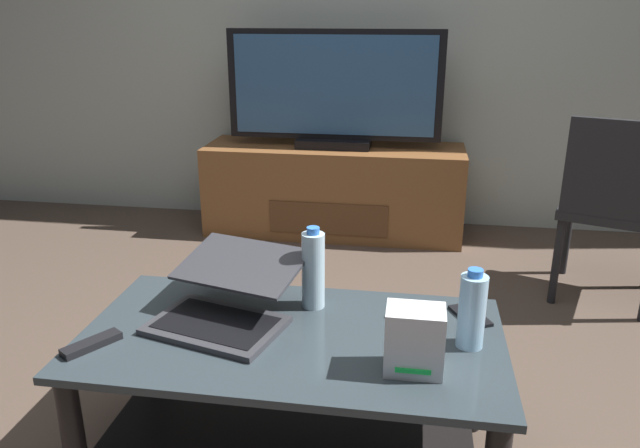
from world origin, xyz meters
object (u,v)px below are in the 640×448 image
coffee_table (293,377)px  tv_remote (92,344)px  laptop (227,300)px  water_bottle_far (472,311)px  television (334,92)px  router_box (414,340)px  water_bottle_near (313,270)px  soundbar_remote (406,326)px  cell_phone (470,316)px  media_cabinet (334,190)px  dining_chair (614,202)px

coffee_table → tv_remote: (-0.51, -0.15, 0.15)m
laptop → water_bottle_far: 0.69m
television → coffee_table: bearing=-85.4°
router_box → water_bottle_near: size_ratio=0.67×
water_bottle_far → soundbar_remote: size_ratio=1.39×
coffee_table → tv_remote: bearing=-163.6°
router_box → tv_remote: router_box is taller
cell_phone → tv_remote: size_ratio=0.88×
television → water_bottle_far: size_ratio=5.52×
coffee_table → laptop: size_ratio=2.46×
media_cabinet → television: bearing=-90.0°
television → dining_chair: bearing=-28.6°
media_cabinet → laptop: 2.00m
router_box → media_cabinet: bearing=102.9°
cell_phone → tv_remote: bearing=171.7°
water_bottle_far → router_box: bearing=-136.0°
router_box → cell_phone: (0.16, 0.30, -0.08)m
coffee_table → dining_chair: 1.76m
television → cell_phone: bearing=-70.4°
television → soundbar_remote: television is taller
tv_remote → dining_chair: bearing=73.5°
water_bottle_far → coffee_table: bearing=-178.1°
laptop → router_box: size_ratio=2.81×
water_bottle_far → laptop: bearing=176.6°
coffee_table → cell_phone: 0.55m
coffee_table → router_box: size_ratio=6.90×
cell_phone → soundbar_remote: 0.21m
router_box → cell_phone: router_box is taller
soundbar_remote → cell_phone: bearing=5.5°
soundbar_remote → water_bottle_near: bearing=138.3°
dining_chair → laptop: dining_chair is taller
laptop → router_box: (0.54, -0.18, 0.02)m
dining_chair → cell_phone: size_ratio=6.23×
tv_remote → soundbar_remote: 0.86m
laptop → tv_remote: 0.38m
media_cabinet → water_bottle_far: 2.15m
media_cabinet → tv_remote: size_ratio=9.52×
water_bottle_near → tv_remote: water_bottle_near is taller
media_cabinet → soundbar_remote: (0.47, -1.96, 0.19)m
media_cabinet → router_box: 2.24m
television → laptop: 2.00m
router_box → water_bottle_far: size_ratio=0.76×
coffee_table → water_bottle_near: 0.32m
media_cabinet → water_bottle_far: bearing=-72.4°
router_box → water_bottle_far: (0.15, 0.14, 0.02)m
router_box → water_bottle_near: 0.43m
dining_chair → water_bottle_near: 1.61m
coffee_table → water_bottle_near: bearing=80.5°
dining_chair → television: bearing=151.4°
media_cabinet → coffee_table: bearing=-85.5°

